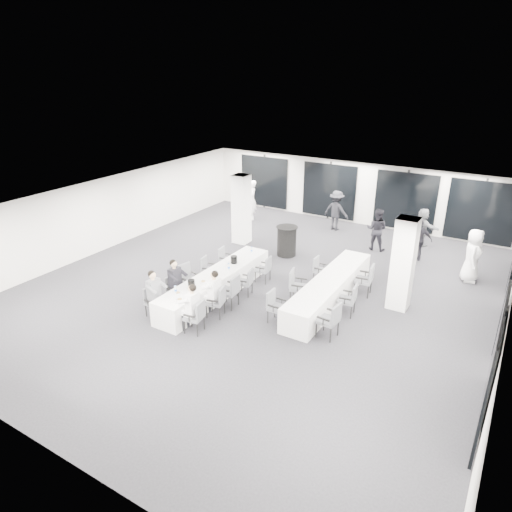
% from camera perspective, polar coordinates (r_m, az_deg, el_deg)
% --- Properties ---
extents(room, '(14.04, 16.04, 2.84)m').
position_cam_1_polar(room, '(14.99, 5.71, 1.72)').
color(room, black).
rests_on(room, ground).
extents(column_left, '(0.60, 0.60, 2.80)m').
position_cam_1_polar(column_left, '(18.41, -1.84, 5.86)').
color(column_left, white).
rests_on(column_left, floor).
extents(column_right, '(0.60, 0.60, 2.80)m').
position_cam_1_polar(column_right, '(13.91, 17.89, -0.97)').
color(column_right, white).
rests_on(column_right, floor).
extents(banquet_table_main, '(0.90, 5.00, 0.75)m').
position_cam_1_polar(banquet_table_main, '(14.41, -4.99, -3.54)').
color(banquet_table_main, silver).
rests_on(banquet_table_main, floor).
extents(banquet_table_side, '(0.90, 5.00, 0.75)m').
position_cam_1_polar(banquet_table_side, '(14.20, 9.14, -4.17)').
color(banquet_table_side, silver).
rests_on(banquet_table_side, floor).
extents(cocktail_table, '(0.83, 0.83, 1.14)m').
position_cam_1_polar(cocktail_table, '(17.36, 3.86, 1.90)').
color(cocktail_table, black).
rests_on(cocktail_table, floor).
extents(chair_main_left_near, '(0.50, 0.54, 0.87)m').
position_cam_1_polar(chair_main_left_near, '(13.51, -12.80, -5.37)').
color(chair_main_left_near, '#595C62').
rests_on(chair_main_left_near, floor).
extents(chair_main_left_second, '(0.47, 0.51, 0.86)m').
position_cam_1_polar(chair_main_left_second, '(14.09, -10.28, -3.96)').
color(chair_main_left_second, '#595C62').
rests_on(chair_main_left_second, floor).
extents(chair_main_left_mid, '(0.60, 0.63, 1.00)m').
position_cam_1_polar(chair_main_left_mid, '(14.52, -8.61, -2.67)').
color(chair_main_left_mid, '#595C62').
rests_on(chair_main_left_mid, floor).
extents(chair_main_left_fourth, '(0.51, 0.54, 0.87)m').
position_cam_1_polar(chair_main_left_fourth, '(15.28, -6.09, -1.49)').
color(chair_main_left_fourth, '#595C62').
rests_on(chair_main_left_fourth, floor).
extents(chair_main_left_far, '(0.48, 0.52, 0.86)m').
position_cam_1_polar(chair_main_left_far, '(16.04, -3.92, -0.23)').
color(chair_main_left_far, '#595C62').
rests_on(chair_main_left_far, floor).
extents(chair_main_right_near, '(0.55, 0.58, 0.95)m').
position_cam_1_polar(chair_main_right_near, '(12.45, -7.45, -7.30)').
color(chair_main_right_near, '#595C62').
rests_on(chair_main_right_near, floor).
extents(chair_main_right_second, '(0.58, 0.60, 0.94)m').
position_cam_1_polar(chair_main_right_second, '(13.14, -4.76, -5.47)').
color(chair_main_right_second, '#595C62').
rests_on(chair_main_right_second, floor).
extents(chair_main_right_mid, '(0.56, 0.61, 1.03)m').
position_cam_1_polar(chair_main_right_mid, '(13.59, -3.13, -4.19)').
color(chair_main_right_mid, '#595C62').
rests_on(chair_main_right_mid, floor).
extents(chair_main_right_fourth, '(0.52, 0.55, 0.87)m').
position_cam_1_polar(chair_main_right_fourth, '(14.31, -1.15, -3.10)').
color(chair_main_right_fourth, '#595C62').
rests_on(chair_main_right_fourth, floor).
extents(chair_main_right_far, '(0.49, 0.54, 0.89)m').
position_cam_1_polar(chair_main_right_far, '(15.18, 1.13, -1.48)').
color(chair_main_right_far, '#595C62').
rests_on(chair_main_right_far, floor).
extents(chair_side_left_near, '(0.48, 0.53, 0.93)m').
position_cam_1_polar(chair_side_left_near, '(12.86, 2.38, -6.09)').
color(chair_side_left_near, '#595C62').
rests_on(chair_side_left_near, floor).
extents(chair_side_left_mid, '(0.63, 0.66, 1.04)m').
position_cam_1_polar(chair_side_left_mid, '(13.92, 5.07, -3.55)').
color(chair_side_left_mid, '#595C62').
rests_on(chair_side_left_mid, floor).
extents(chair_side_left_far, '(0.43, 0.49, 0.86)m').
position_cam_1_polar(chair_side_left_far, '(15.36, 7.90, -1.50)').
color(chair_side_left_far, '#595C62').
rests_on(chair_side_left_far, floor).
extents(chair_side_right_near, '(0.56, 0.61, 1.02)m').
position_cam_1_polar(chair_side_right_near, '(12.26, 9.36, -7.71)').
color(chair_side_right_near, '#595C62').
rests_on(chair_side_right_near, floor).
extents(chair_side_right_mid, '(0.54, 0.58, 0.96)m').
position_cam_1_polar(chair_side_right_mid, '(13.44, 11.62, -5.16)').
color(chair_side_right_mid, '#595C62').
rests_on(chair_side_right_mid, floor).
extents(chair_side_right_far, '(0.58, 0.62, 1.03)m').
position_cam_1_polar(chair_side_right_far, '(14.68, 13.64, -2.70)').
color(chair_side_right_far, '#595C62').
rests_on(chair_side_right_far, floor).
extents(seated_guest_a, '(0.50, 0.38, 1.44)m').
position_cam_1_polar(seated_guest_a, '(13.26, -12.45, -4.36)').
color(seated_guest_a, slate).
rests_on(seated_guest_a, floor).
extents(seated_guest_b, '(0.50, 0.38, 1.44)m').
position_cam_1_polar(seated_guest_b, '(13.85, -9.90, -2.92)').
color(seated_guest_b, black).
rests_on(seated_guest_b, floor).
extents(seated_guest_c, '(0.50, 0.38, 1.44)m').
position_cam_1_polar(seated_guest_c, '(12.40, -8.16, -6.02)').
color(seated_guest_c, white).
rests_on(seated_guest_c, floor).
extents(seated_guest_d, '(0.50, 0.38, 1.44)m').
position_cam_1_polar(seated_guest_d, '(13.09, -5.44, -4.26)').
color(seated_guest_d, white).
rests_on(seated_guest_d, floor).
extents(standing_guest_b, '(0.94, 0.60, 1.89)m').
position_cam_1_polar(standing_guest_b, '(18.38, 14.88, 3.57)').
color(standing_guest_b, black).
rests_on(standing_guest_b, floor).
extents(standing_guest_c, '(1.35, 0.78, 1.99)m').
position_cam_1_polar(standing_guest_c, '(20.31, 10.02, 5.93)').
color(standing_guest_c, black).
rests_on(standing_guest_c, floor).
extents(standing_guest_d, '(1.18, 0.82, 1.82)m').
position_cam_1_polar(standing_guest_d, '(17.80, 19.71, 2.24)').
color(standing_guest_d, black).
rests_on(standing_guest_d, floor).
extents(standing_guest_e, '(0.69, 1.04, 2.07)m').
position_cam_1_polar(standing_guest_e, '(16.69, 25.52, 0.44)').
color(standing_guest_e, white).
rests_on(standing_guest_e, floor).
extents(standing_guest_f, '(1.67, 1.35, 1.73)m').
position_cam_1_polar(standing_guest_f, '(19.45, 20.09, 3.73)').
color(standing_guest_f, slate).
rests_on(standing_guest_f, floor).
extents(standing_guest_g, '(0.96, 0.98, 2.09)m').
position_cam_1_polar(standing_guest_g, '(21.45, -0.53, 7.33)').
color(standing_guest_g, white).
rests_on(standing_guest_g, floor).
extents(standing_guest_h, '(1.15, 1.18, 2.12)m').
position_cam_1_polar(standing_guest_h, '(16.12, 18.00, 0.96)').
color(standing_guest_h, black).
rests_on(standing_guest_h, floor).
extents(ice_bucket_near, '(0.21, 0.21, 0.23)m').
position_cam_1_polar(ice_bucket_near, '(13.42, -8.08, -3.43)').
color(ice_bucket_near, black).
rests_on(ice_bucket_near, banquet_table_main).
extents(ice_bucket_far, '(0.22, 0.22, 0.25)m').
position_cam_1_polar(ice_bucket_far, '(14.90, -2.78, -0.45)').
color(ice_bucket_far, black).
rests_on(ice_bucket_far, banquet_table_main).
extents(water_bottle_a, '(0.07, 0.07, 0.22)m').
position_cam_1_polar(water_bottle_a, '(13.16, -10.03, -4.14)').
color(water_bottle_a, silver).
rests_on(water_bottle_a, banquet_table_main).
extents(water_bottle_b, '(0.07, 0.07, 0.22)m').
position_cam_1_polar(water_bottle_b, '(14.41, -3.43, -1.36)').
color(water_bottle_b, silver).
rests_on(water_bottle_b, banquet_table_main).
extents(water_bottle_c, '(0.07, 0.07, 0.21)m').
position_cam_1_polar(water_bottle_c, '(15.73, -0.56, 0.77)').
color(water_bottle_c, silver).
rests_on(water_bottle_c, banquet_table_main).
extents(plate_a, '(0.21, 0.21, 0.03)m').
position_cam_1_polar(plate_a, '(13.19, -9.74, -4.54)').
color(plate_a, white).
rests_on(plate_a, banquet_table_main).
extents(plate_b, '(0.21, 0.21, 0.03)m').
position_cam_1_polar(plate_b, '(12.83, -9.52, -5.34)').
color(plate_b, white).
rests_on(plate_b, banquet_table_main).
extents(plate_c, '(0.22, 0.22, 0.03)m').
position_cam_1_polar(plate_c, '(13.75, -6.62, -3.16)').
color(plate_c, white).
rests_on(plate_c, banquet_table_main).
extents(wine_glass, '(0.07, 0.07, 0.19)m').
position_cam_1_polar(wine_glass, '(12.57, -9.94, -5.31)').
color(wine_glass, silver).
rests_on(wine_glass, banquet_table_main).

